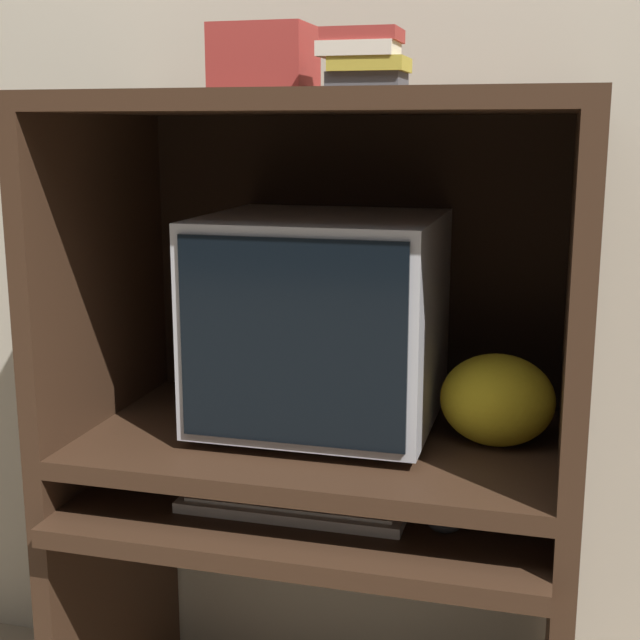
# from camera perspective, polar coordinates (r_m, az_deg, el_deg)

# --- Properties ---
(wall_back) EXTENTS (6.00, 0.06, 2.60)m
(wall_back) POSITION_cam_1_polar(r_m,az_deg,el_deg) (2.04, 2.67, 10.23)
(wall_back) COLOR #B2A893
(wall_back) RESTS_ON ground_plane
(desk_base) EXTENTS (1.00, 0.62, 0.65)m
(desk_base) POSITION_cam_1_polar(r_m,az_deg,el_deg) (1.92, -0.22, -17.45)
(desk_base) COLOR #382316
(desk_base) RESTS_ON ground_plane
(desk_monitor_shelf) EXTENTS (1.00, 0.57, 0.11)m
(desk_monitor_shelf) POSITION_cam_1_polar(r_m,az_deg,el_deg) (1.82, 0.11, -8.05)
(desk_monitor_shelf) COLOR #382316
(desk_monitor_shelf) RESTS_ON desk_base
(hutch_upper) EXTENTS (1.00, 0.57, 0.67)m
(hutch_upper) POSITION_cam_1_polar(r_m,az_deg,el_deg) (1.75, 0.42, 6.80)
(hutch_upper) COLOR #382316
(hutch_upper) RESTS_ON desk_monitor_shelf
(crt_monitor) EXTENTS (0.46, 0.44, 0.43)m
(crt_monitor) POSITION_cam_1_polar(r_m,az_deg,el_deg) (1.79, 0.12, -0.00)
(crt_monitor) COLOR #B2B2B7
(crt_monitor) RESTS_ON desk_monitor_shelf
(keyboard) EXTENTS (0.44, 0.15, 0.03)m
(keyboard) POSITION_cam_1_polar(r_m,az_deg,el_deg) (1.74, -1.69, -11.68)
(keyboard) COLOR beige
(keyboard) RESTS_ON desk_base
(mouse) EXTENTS (0.06, 0.04, 0.03)m
(mouse) POSITION_cam_1_polar(r_m,az_deg,el_deg) (1.67, 7.94, -12.86)
(mouse) COLOR #28282B
(mouse) RESTS_ON desk_base
(snack_bag) EXTENTS (0.22, 0.16, 0.18)m
(snack_bag) POSITION_cam_1_polar(r_m,az_deg,el_deg) (1.75, 11.28, -5.04)
(snack_bag) COLOR gold
(snack_bag) RESTS_ON desk_monitor_shelf
(book_stack) EXTENTS (0.15, 0.12, 0.10)m
(book_stack) POSITION_cam_1_polar(r_m,az_deg,el_deg) (1.61, 2.90, 16.27)
(book_stack) COLOR #4C4C51
(book_stack) RESTS_ON hutch_upper
(storage_box) EXTENTS (0.18, 0.15, 0.12)m
(storage_box) POSITION_cam_1_polar(r_m,az_deg,el_deg) (1.73, -3.57, 16.31)
(storage_box) COLOR maroon
(storage_box) RESTS_ON hutch_upper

